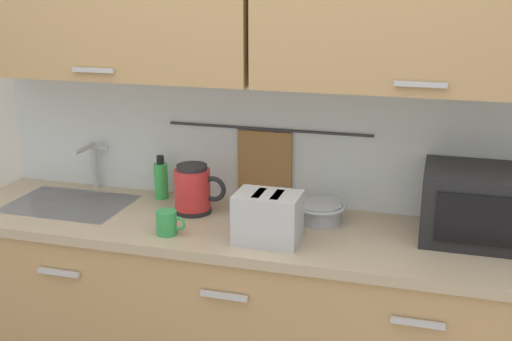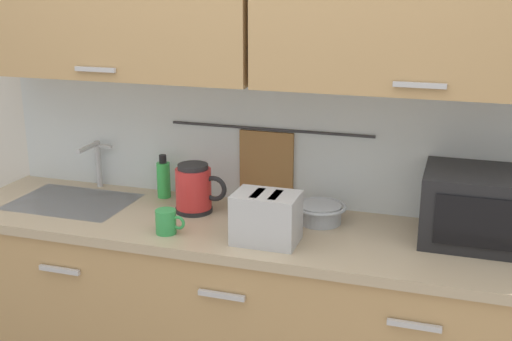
% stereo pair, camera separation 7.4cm
% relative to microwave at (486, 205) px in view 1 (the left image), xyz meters
% --- Properties ---
extents(counter_unit, '(2.53, 0.64, 0.90)m').
position_rel_microwave_xyz_m(counter_unit, '(-0.90, -0.11, -0.58)').
color(counter_unit, tan).
rests_on(counter_unit, ground).
extents(back_wall_assembly, '(3.70, 0.41, 2.50)m').
position_rel_microwave_xyz_m(back_wall_assembly, '(-0.89, 0.12, 0.49)').
color(back_wall_assembly, silver).
rests_on(back_wall_assembly, ground).
extents(sink_faucet, '(0.09, 0.17, 0.22)m').
position_rel_microwave_xyz_m(sink_faucet, '(-1.72, 0.12, 0.01)').
color(sink_faucet, '#B2B5BA').
rests_on(sink_faucet, counter_unit).
extents(microwave, '(0.46, 0.35, 0.27)m').
position_rel_microwave_xyz_m(microwave, '(0.00, 0.00, 0.00)').
color(microwave, black).
rests_on(microwave, counter_unit).
extents(electric_kettle, '(0.23, 0.16, 0.21)m').
position_rel_microwave_xyz_m(electric_kettle, '(-1.16, -0.04, -0.03)').
color(electric_kettle, black).
rests_on(electric_kettle, counter_unit).
extents(dish_soap_bottle, '(0.06, 0.06, 0.20)m').
position_rel_microwave_xyz_m(dish_soap_bottle, '(-1.36, 0.10, -0.05)').
color(dish_soap_bottle, green).
rests_on(dish_soap_bottle, counter_unit).
extents(mug_near_sink, '(0.12, 0.08, 0.09)m').
position_rel_microwave_xyz_m(mug_near_sink, '(-1.16, -0.29, -0.09)').
color(mug_near_sink, green).
rests_on(mug_near_sink, counter_unit).
extents(mixing_bowl, '(0.21, 0.21, 0.08)m').
position_rel_microwave_xyz_m(mixing_bowl, '(-0.63, 0.00, -0.09)').
color(mixing_bowl, '#A5ADB7').
rests_on(mixing_bowl, counter_unit).
extents(toaster, '(0.26, 0.17, 0.19)m').
position_rel_microwave_xyz_m(toaster, '(-0.77, -0.25, -0.04)').
color(toaster, '#B7BABF').
rests_on(toaster, counter_unit).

